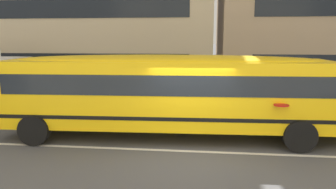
% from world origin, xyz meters
% --- Properties ---
extents(ground_plane, '(400.00, 400.00, 0.00)m').
position_xyz_m(ground_plane, '(0.00, 0.00, 0.00)').
color(ground_plane, '#4C4C4F').
extents(sidewalk_far, '(120.00, 3.00, 0.01)m').
position_xyz_m(sidewalk_far, '(0.00, 8.08, 0.01)').
color(sidewalk_far, gray).
rests_on(sidewalk_far, ground_plane).
extents(lane_centreline, '(110.00, 0.16, 0.01)m').
position_xyz_m(lane_centreline, '(0.00, 0.00, 0.00)').
color(lane_centreline, silver).
rests_on(lane_centreline, ground_plane).
extents(school_bus, '(12.70, 3.05, 2.82)m').
position_xyz_m(school_bus, '(-0.66, 1.40, 1.68)').
color(school_bus, yellow).
rests_on(school_bus, ground_plane).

